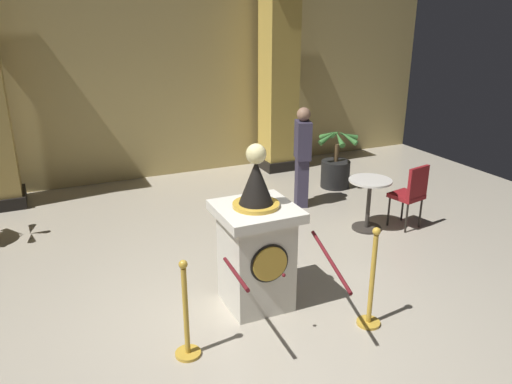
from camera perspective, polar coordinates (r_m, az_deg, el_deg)
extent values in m
plane|color=#B2A893|center=(5.30, 0.63, -14.34)|extent=(12.33, 12.33, 0.00)
cube|color=tan|center=(9.45, -13.20, 12.86)|extent=(12.33, 0.16, 3.80)
cube|color=silver|center=(5.29, 0.00, -7.89)|extent=(0.64, 0.64, 1.03)
cube|color=silver|center=(5.06, 0.00, -2.22)|extent=(0.80, 0.80, 0.10)
cylinder|color=gold|center=(4.97, 1.62, -8.28)|extent=(0.37, 0.03, 0.37)
cylinder|color=black|center=(4.98, 1.56, -8.23)|extent=(0.41, 0.01, 0.41)
cylinder|color=gold|center=(5.03, 0.00, -1.49)|extent=(0.48, 0.48, 0.04)
cone|color=black|center=(4.94, 0.00, 1.19)|extent=(0.35, 0.35, 0.46)
cylinder|color=gold|center=(4.88, 0.00, 3.56)|extent=(0.03, 0.03, 0.05)
sphere|color=beige|center=(4.86, 0.00, 4.43)|extent=(0.20, 0.20, 0.20)
cylinder|color=gold|center=(4.87, -7.82, -17.92)|extent=(0.24, 0.24, 0.03)
cylinder|color=gold|center=(4.61, -8.08, -13.64)|extent=(0.05, 0.05, 0.90)
sphere|color=gold|center=(4.36, -8.40, -8.25)|extent=(0.08, 0.08, 0.08)
cylinder|color=gold|center=(5.34, 12.80, -14.45)|extent=(0.24, 0.24, 0.03)
cylinder|color=gold|center=(5.09, 13.22, -9.95)|extent=(0.05, 0.05, 0.99)
sphere|color=gold|center=(4.85, 13.72, -4.43)|extent=(0.08, 0.08, 0.08)
cylinder|color=#591419|center=(4.50, -2.41, -9.31)|extent=(0.18, 0.92, 0.22)
cylinder|color=#591419|center=(4.76, 8.56, -7.80)|extent=(0.18, 0.92, 0.22)
sphere|color=#591419|center=(4.65, 3.22, -9.55)|extent=(0.04, 0.04, 0.04)
cube|color=black|center=(9.15, -27.29, -0.74)|extent=(0.76, 0.76, 0.20)
cube|color=black|center=(10.13, 2.49, 3.39)|extent=(0.69, 0.69, 0.20)
cube|color=gold|center=(9.78, 2.64, 13.12)|extent=(0.60, 0.60, 3.65)
cylinder|color=black|center=(9.06, 9.11, 2.07)|extent=(0.52, 0.52, 0.48)
cylinder|color=brown|center=(8.95, 9.25, 4.48)|extent=(0.08, 0.08, 0.31)
cone|color=#387533|center=(8.96, 10.46, 6.43)|extent=(0.41, 0.16, 0.21)
cone|color=#387533|center=(9.06, 9.12, 6.65)|extent=(0.20, 0.39, 0.28)
cone|color=#387533|center=(8.98, 8.33, 6.57)|extent=(0.21, 0.38, 0.29)
cone|color=#387533|center=(8.77, 8.32, 6.26)|extent=(0.39, 0.11, 0.27)
cone|color=#387533|center=(8.69, 9.58, 6.07)|extent=(0.21, 0.38, 0.28)
cone|color=#387533|center=(8.82, 10.53, 6.21)|extent=(0.28, 0.37, 0.29)
cube|color=#383347|center=(8.06, 5.26, 1.14)|extent=(0.26, 0.32, 0.80)
cube|color=#383347|center=(7.86, 5.42, 5.98)|extent=(0.32, 0.41, 0.60)
sphere|color=#997056|center=(7.77, 5.52, 8.90)|extent=(0.22, 0.22, 0.22)
cylinder|color=#332D28|center=(7.46, 12.60, -4.03)|extent=(0.43, 0.43, 0.03)
cylinder|color=#332D28|center=(7.33, 12.81, -1.47)|extent=(0.06, 0.06, 0.75)
cylinder|color=silver|center=(7.20, 13.04, 1.30)|extent=(0.61, 0.61, 0.03)
cylinder|color=black|center=(7.81, 16.52, -1.61)|extent=(0.03, 0.03, 0.45)
cylinder|color=black|center=(7.57, 15.04, -2.16)|extent=(0.03, 0.03, 0.45)
cylinder|color=black|center=(7.64, 18.41, -2.31)|extent=(0.03, 0.03, 0.45)
cylinder|color=black|center=(7.40, 16.95, -2.89)|extent=(0.03, 0.03, 0.45)
cube|color=maroon|center=(7.52, 16.92, -0.43)|extent=(0.47, 0.47, 0.06)
cube|color=maroon|center=(7.34, 18.16, 1.06)|extent=(0.40, 0.13, 0.45)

